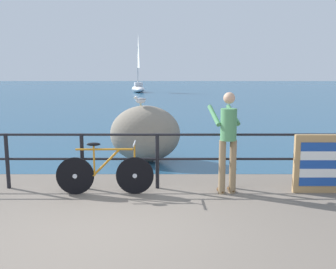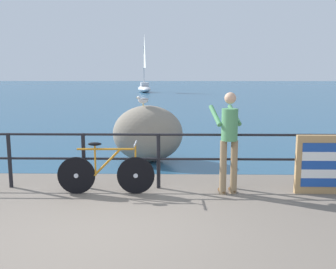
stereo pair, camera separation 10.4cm
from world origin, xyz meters
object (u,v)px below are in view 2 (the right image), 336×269
sailboat (144,86)px  person_at_railing (229,138)px  seagull (143,100)px  bicycle (106,172)px  folded_deckchair_stack (320,164)px  breakwater_boulder_main (148,134)px

sailboat → person_at_railing: bearing=176.1°
seagull → sailboat: sailboat is taller
bicycle → seagull: (0.45, 2.41, 1.09)m
folded_deckchair_stack → breakwater_boulder_main: (-3.18, 2.40, 0.15)m
person_at_railing → sailboat: bearing=-6.4°
seagull → folded_deckchair_stack: bearing=112.4°
person_at_railing → seagull: size_ratio=5.53×
folded_deckchair_stack → person_at_railing: bearing=-179.1°
breakwater_boulder_main → folded_deckchair_stack: bearing=-37.1°
sailboat → folded_deckchair_stack: bearing=178.6°
bicycle → sailboat: sailboat is taller
person_at_railing → sailboat: sailboat is taller
bicycle → seagull: seagull is taller
seagull → person_at_railing: bearing=93.3°
bicycle → sailboat: bearing=92.2°
bicycle → folded_deckchair_stack: 3.74m
folded_deckchair_stack → sailboat: size_ratio=0.17×
bicycle → person_at_railing: 2.22m
person_at_railing → seagull: 2.92m
person_at_railing → sailboat: 35.36m
breakwater_boulder_main → person_at_railing: bearing=-57.0°
breakwater_boulder_main → sailboat: size_ratio=0.27×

